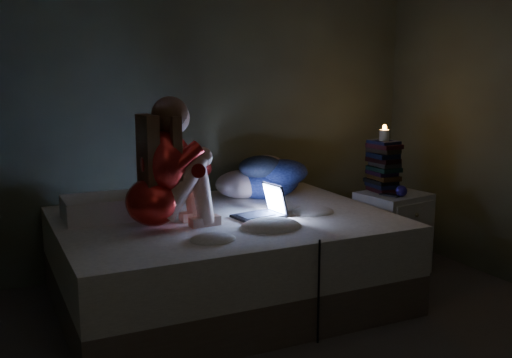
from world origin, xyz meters
TOP-DOWN VIEW (x-y plane):
  - wall_back at (0.00, 1.91)m, footprint 3.60×0.02m
  - bed at (-0.13, 1.10)m, footprint 2.03×1.52m
  - pillow at (-0.82, 1.37)m, footprint 0.48×0.34m
  - woman at (-0.61, 0.99)m, footprint 0.50×0.34m
  - laptop at (0.05, 0.97)m, footprint 0.33×0.26m
  - clothes_pile at (0.38, 1.53)m, footprint 0.65×0.58m
  - nightstand at (1.19, 1.08)m, footprint 0.50×0.46m
  - book_stack at (1.16, 1.17)m, footprint 0.19×0.25m
  - candle at (1.16, 1.17)m, footprint 0.07×0.07m
  - phone at (1.10, 1.03)m, footprint 0.10×0.15m
  - blue_orb at (1.14, 0.97)m, footprint 0.08×0.08m

SIDE VIEW (x-z plane):
  - bed at x=-0.13m, z-range 0.00..0.56m
  - nightstand at x=1.19m, z-range 0.00..0.59m
  - phone at x=1.10m, z-range 0.59..0.60m
  - pillow at x=-0.82m, z-range 0.56..0.70m
  - blue_orb at x=1.14m, z-range 0.59..0.67m
  - laptop at x=0.05m, z-range 0.56..0.77m
  - clothes_pile at x=0.38m, z-range 0.56..0.88m
  - book_stack at x=1.16m, z-range 0.59..0.94m
  - woman at x=-0.61m, z-range 0.56..1.33m
  - candle at x=1.16m, z-range 0.94..1.02m
  - wall_back at x=0.00m, z-range 0.00..2.60m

